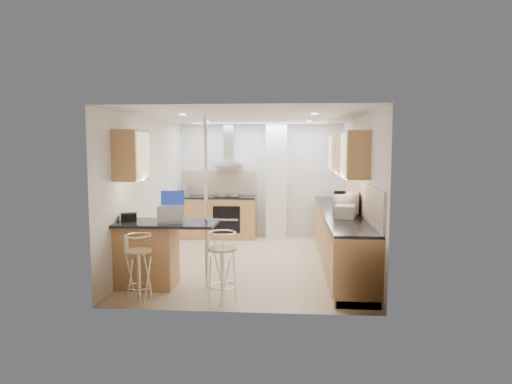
# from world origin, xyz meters

# --- Properties ---
(ground) EXTENTS (4.80, 4.80, 0.00)m
(ground) POSITION_xyz_m (0.00, 0.00, 0.00)
(ground) COLOR #D0B68B
(ground) RESTS_ON ground
(room_shell) EXTENTS (3.64, 4.84, 2.51)m
(room_shell) POSITION_xyz_m (0.32, 0.38, 1.54)
(room_shell) COLOR white
(room_shell) RESTS_ON ground
(right_counter) EXTENTS (0.63, 4.40, 0.92)m
(right_counter) POSITION_xyz_m (1.50, 0.00, 0.46)
(right_counter) COLOR #AD7045
(right_counter) RESTS_ON ground
(back_counter) EXTENTS (1.70, 0.63, 0.92)m
(back_counter) POSITION_xyz_m (-0.95, 2.10, 0.46)
(back_counter) COLOR #AD7045
(back_counter) RESTS_ON ground
(peninsula) EXTENTS (1.47, 0.72, 0.94)m
(peninsula) POSITION_xyz_m (-1.12, -1.45, 0.48)
(peninsula) COLOR #AD7045
(peninsula) RESTS_ON ground
(microwave) EXTENTS (0.48, 0.65, 0.33)m
(microwave) POSITION_xyz_m (1.56, -0.26, 1.09)
(microwave) COLOR white
(microwave) RESTS_ON right_counter
(laptop) EXTENTS (0.39, 0.31, 0.24)m
(laptop) POSITION_xyz_m (-1.02, -1.51, 1.06)
(laptop) COLOR #9DA0A5
(laptop) RESTS_ON peninsula
(bag) EXTENTS (0.26, 0.22, 0.12)m
(bag) POSITION_xyz_m (-1.65, -1.44, 1.00)
(bag) COLOR black
(bag) RESTS_ON peninsula
(bar_stool_near) EXTENTS (0.45, 0.45, 0.89)m
(bar_stool_near) POSITION_xyz_m (-1.30, -2.10, 0.44)
(bar_stool_near) COLOR tan
(bar_stool_near) RESTS_ON ground
(bar_stool_end) EXTENTS (0.50, 0.50, 0.93)m
(bar_stool_end) POSITION_xyz_m (-0.22, -2.06, 0.47)
(bar_stool_end) COLOR tan
(bar_stool_end) RESTS_ON ground
(jar_a) EXTENTS (0.12, 0.12, 0.16)m
(jar_a) POSITION_xyz_m (1.64, 0.51, 1.00)
(jar_a) COLOR beige
(jar_a) RESTS_ON right_counter
(jar_b) EXTENTS (0.13, 0.13, 0.16)m
(jar_b) POSITION_xyz_m (1.68, 0.86, 1.00)
(jar_b) COLOR beige
(jar_b) RESTS_ON right_counter
(jar_c) EXTENTS (0.17, 0.17, 0.19)m
(jar_c) POSITION_xyz_m (1.45, -0.15, 1.01)
(jar_c) COLOR #B0AF8D
(jar_c) RESTS_ON right_counter
(jar_d) EXTENTS (0.12, 0.12, 0.16)m
(jar_d) POSITION_xyz_m (1.58, -0.56, 1.00)
(jar_d) COLOR white
(jar_d) RESTS_ON right_counter
(bread_bin) EXTENTS (0.36, 0.42, 0.19)m
(bread_bin) POSITION_xyz_m (1.49, -0.76, 1.02)
(bread_bin) COLOR beige
(bread_bin) RESTS_ON right_counter
(kettle) EXTENTS (0.16, 0.16, 0.23)m
(kettle) POSITION_xyz_m (-1.64, 2.17, 1.04)
(kettle) COLOR silver
(kettle) RESTS_ON back_counter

